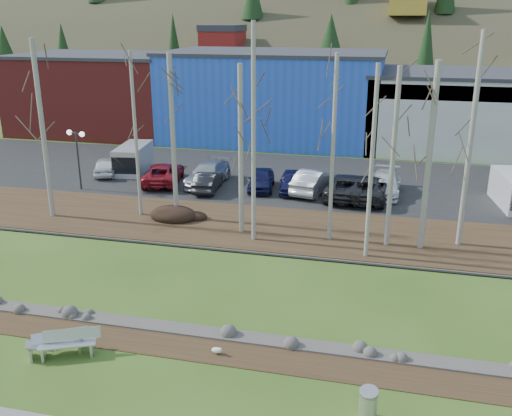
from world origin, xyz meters
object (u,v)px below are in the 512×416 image
(car_7, at_px, (385,183))
(car_3, at_px, (208,174))
(car_8, at_px, (368,187))
(street_lamp, at_px, (77,143))
(van_grey, at_px, (133,159))
(bench_damaged, at_px, (56,343))
(car_9, at_px, (261,179))
(car_0, at_px, (106,166))
(car_2, at_px, (163,173))
(car_5, at_px, (313,181))
(car_6, at_px, (349,186))
(car_1, at_px, (208,181))
(car_4, at_px, (292,181))
(bench_intact, at_px, (69,343))
(litter_bin, at_px, (368,406))
(seagull, at_px, (217,350))

(car_7, bearing_deg, car_3, -175.33)
(car_8, bearing_deg, street_lamp, 12.23)
(street_lamp, xyz_separation_m, van_grey, (1.52, 5.05, -2.19))
(bench_damaged, relative_size, car_9, 0.48)
(car_0, distance_m, car_9, 12.20)
(car_2, xyz_separation_m, car_5, (10.62, 0.31, 0.08))
(car_0, height_order, car_2, car_2)
(van_grey, bearing_deg, car_3, -23.17)
(bench_damaged, bearing_deg, van_grey, 76.03)
(car_9, bearing_deg, car_6, -12.38)
(car_1, distance_m, car_9, 3.64)
(car_0, height_order, car_3, car_3)
(van_grey, bearing_deg, car_4, -17.30)
(bench_intact, height_order, car_6, car_6)
(bench_intact, relative_size, car_5, 0.42)
(car_2, bearing_deg, car_3, 177.04)
(bench_intact, relative_size, litter_bin, 2.15)
(car_6, bearing_deg, car_7, -144.78)
(seagull, bearing_deg, car_2, 138.87)
(car_2, bearing_deg, car_6, 166.60)
(bench_intact, xyz_separation_m, seagull, (5.07, 1.26, -0.31))
(seagull, height_order, car_5, car_5)
(litter_bin, distance_m, car_7, 22.85)
(street_lamp, bearing_deg, car_0, 109.71)
(bench_damaged, relative_size, seagull, 4.35)
(car_7, relative_size, van_grey, 1.04)
(seagull, bearing_deg, car_3, 130.67)
(car_1, distance_m, car_6, 9.46)
(bench_intact, height_order, bench_damaged, bench_intact)
(bench_damaged, height_order, litter_bin, litter_bin)
(car_8, relative_size, car_9, 1.35)
(car_4, relative_size, car_8, 0.74)
(litter_bin, bearing_deg, car_2, 125.28)
(car_5, bearing_deg, car_8, -177.90)
(car_7, bearing_deg, bench_intact, -113.09)
(car_9, bearing_deg, car_5, -5.93)
(street_lamp, relative_size, car_6, 0.74)
(street_lamp, bearing_deg, seagull, -30.67)
(seagull, distance_m, street_lamp, 22.79)
(bench_damaged, bearing_deg, litter_bin, -37.77)
(car_4, relative_size, car_7, 0.82)
(seagull, bearing_deg, car_6, 102.88)
(bench_intact, relative_size, car_8, 0.37)
(car_0, relative_size, van_grey, 0.80)
(seagull, distance_m, car_6, 19.56)
(seagull, relative_size, car_4, 0.11)
(car_7, relative_size, car_9, 1.22)
(litter_bin, distance_m, street_lamp, 28.06)
(seagull, bearing_deg, car_4, 114.10)
(seagull, xyz_separation_m, car_2, (-10.04, 19.59, 0.67))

